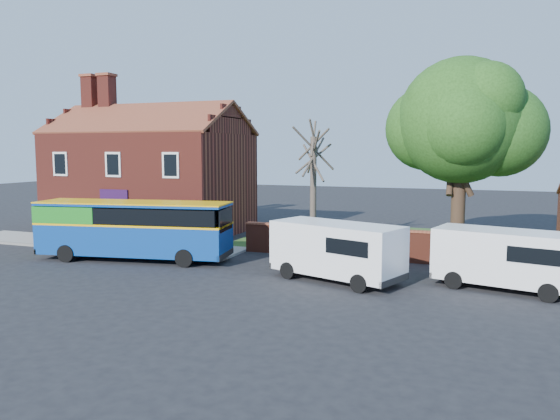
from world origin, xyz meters
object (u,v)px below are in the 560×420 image
at_px(bus, 128,227).
at_px(van_far, 506,257).
at_px(van_near, 337,249).
at_px(large_tree, 463,125).

relative_size(bus, van_far, 1.74).
distance_m(bus, van_near, 10.90).
relative_size(bus, van_near, 1.66).
distance_m(van_near, large_tree, 11.83).
xyz_separation_m(van_near, van_far, (6.58, 0.90, -0.05)).
xyz_separation_m(bus, large_tree, (15.32, 8.87, 5.16)).
bearing_deg(large_tree, van_far, -76.03).
distance_m(van_far, large_tree, 10.44).
height_order(bus, van_far, bus).
bearing_deg(van_near, large_tree, 84.42).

